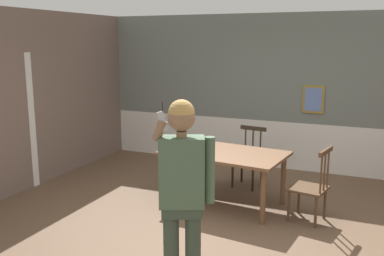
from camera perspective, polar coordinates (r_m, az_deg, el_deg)
ground_plane at (r=5.44m, az=3.60°, el=-13.23°), size 7.25×7.25×0.00m
room_back_partition at (r=7.87m, az=11.10°, el=4.29°), size 6.60×0.17×2.74m
room_left_partition at (r=6.86m, az=-23.15°, el=2.97°), size 0.13×5.94×2.74m
dining_table at (r=6.05m, az=4.29°, el=-3.93°), size 1.76×1.17×0.76m
chair_near_window at (r=5.72m, az=15.40°, el=-7.44°), size 0.52×0.52×0.97m
chair_by_doorway at (r=6.89m, az=7.45°, el=-3.94°), size 0.49×0.49×0.94m
person_figure at (r=3.76m, az=-1.24°, el=-7.60°), size 0.50×0.35×1.79m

